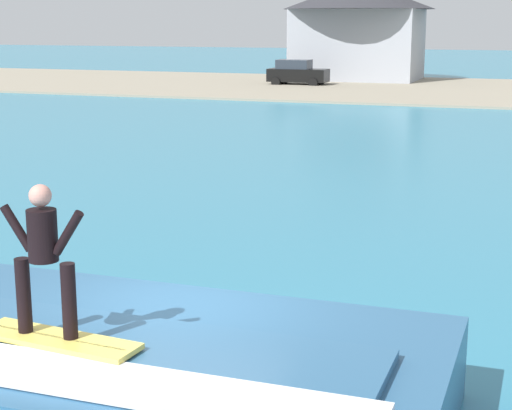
{
  "coord_description": "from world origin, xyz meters",
  "views": [
    {
      "loc": [
        4.33,
        -9.19,
        4.55
      ],
      "look_at": [
        -0.27,
        3.75,
        1.5
      ],
      "focal_mm": 58.35,
      "sensor_mm": 36.0,
      "label": 1
    }
  ],
  "objects_px": {
    "wave_crest": "(111,374)",
    "car_near_shore": "(297,73)",
    "surfer": "(43,252)",
    "surfboard": "(58,340)",
    "house_with_chimney": "(358,23)"
  },
  "relations": [
    {
      "from": "surfer",
      "to": "car_near_shore",
      "type": "distance_m",
      "value": 51.52
    },
    {
      "from": "surfboard",
      "to": "house_with_chimney",
      "type": "distance_m",
      "value": 57.43
    },
    {
      "from": "surfer",
      "to": "car_near_shore",
      "type": "height_order",
      "value": "surfer"
    },
    {
      "from": "surfboard",
      "to": "surfer",
      "type": "distance_m",
      "value": 0.97
    },
    {
      "from": "surfer",
      "to": "house_with_chimney",
      "type": "bearing_deg",
      "value": 99.47
    },
    {
      "from": "surfboard",
      "to": "surfer",
      "type": "height_order",
      "value": "surfer"
    },
    {
      "from": "wave_crest",
      "to": "car_near_shore",
      "type": "height_order",
      "value": "car_near_shore"
    },
    {
      "from": "wave_crest",
      "to": "surfboard",
      "type": "relative_size",
      "value": 3.96
    },
    {
      "from": "wave_crest",
      "to": "house_with_chimney",
      "type": "bearing_deg",
      "value": 99.96
    },
    {
      "from": "car_near_shore",
      "to": "wave_crest",
      "type": "bearing_deg",
      "value": -75.59
    },
    {
      "from": "wave_crest",
      "to": "car_near_shore",
      "type": "xyz_separation_m",
      "value": [
        -12.68,
        49.38,
        0.4
      ]
    },
    {
      "from": "house_with_chimney",
      "to": "surfboard",
      "type": "bearing_deg",
      "value": -80.4
    },
    {
      "from": "car_near_shore",
      "to": "house_with_chimney",
      "type": "relative_size",
      "value": 0.37
    },
    {
      "from": "car_near_shore",
      "to": "surfer",
      "type": "bearing_deg",
      "value": -76.19
    },
    {
      "from": "wave_crest",
      "to": "car_near_shore",
      "type": "relative_size",
      "value": 1.82
    }
  ]
}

